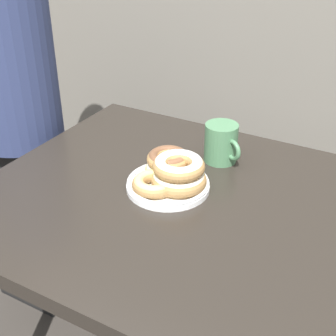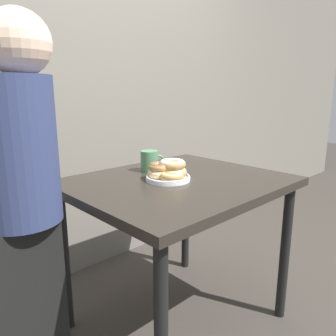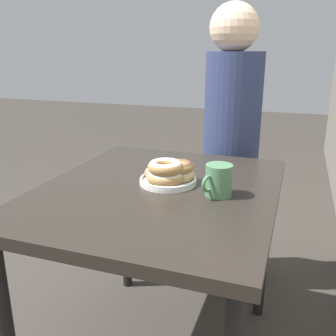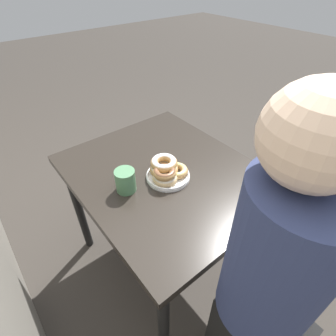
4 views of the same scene
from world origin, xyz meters
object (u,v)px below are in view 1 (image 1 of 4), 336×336
(donut_plate, at_px, (171,174))
(coffee_mug, at_px, (221,143))
(dining_table, at_px, (180,227))
(person_figure, at_px, (18,125))

(donut_plate, relative_size, coffee_mug, 1.91)
(dining_table, distance_m, person_figure, 0.71)
(coffee_mug, distance_m, person_figure, 0.71)
(dining_table, height_order, coffee_mug, coffee_mug)
(dining_table, bearing_deg, person_figure, 168.30)
(person_figure, bearing_deg, donut_plate, -10.43)
(donut_plate, bearing_deg, dining_table, -29.44)
(person_figure, bearing_deg, dining_table, -11.70)
(person_figure, bearing_deg, coffee_mug, 6.25)
(donut_plate, bearing_deg, coffee_mug, 75.23)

